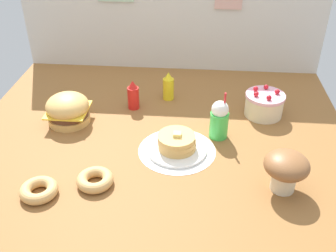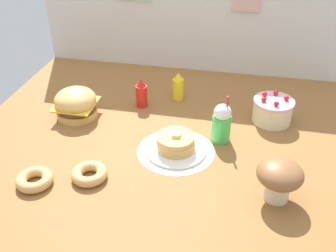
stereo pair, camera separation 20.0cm
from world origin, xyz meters
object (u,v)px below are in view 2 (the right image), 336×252
(layer_cake, at_px, (273,110))
(cream_soda_cup, at_px, (222,123))
(donut_pink_glaze, at_px, (34,179))
(mustard_bottle, at_px, (178,87))
(pancake_stack, at_px, (176,144))
(mushroom_stool, at_px, (279,177))
(ketchup_bottle, at_px, (142,94))
(donut_chocolate, at_px, (89,174))
(burger, at_px, (76,103))

(layer_cake, bearing_deg, cream_soda_cup, -137.21)
(layer_cake, distance_m, donut_pink_glaze, 1.33)
(layer_cake, relative_size, mustard_bottle, 1.25)
(pancake_stack, xyz_separation_m, mustard_bottle, (-0.09, 0.55, 0.04))
(cream_soda_cup, relative_size, mushroom_stool, 1.36)
(donut_pink_glaze, relative_size, mushroom_stool, 0.85)
(ketchup_bottle, bearing_deg, layer_cake, -1.04)
(layer_cake, height_order, donut_pink_glaze, layer_cake)
(mustard_bottle, height_order, donut_pink_glaze, mustard_bottle)
(pancake_stack, distance_m, donut_chocolate, 0.46)
(burger, bearing_deg, mushroom_stool, -22.65)
(layer_cake, distance_m, cream_soda_cup, 0.37)
(donut_pink_glaze, bearing_deg, cream_soda_cup, 33.40)
(mushroom_stool, bearing_deg, layer_cake, 91.13)
(cream_soda_cup, xyz_separation_m, donut_pink_glaze, (-0.81, -0.53, -0.08))
(ketchup_bottle, xyz_separation_m, mushroom_stool, (0.79, -0.66, 0.03))
(donut_pink_glaze, bearing_deg, mushroom_stool, 7.03)
(pancake_stack, distance_m, mushroom_stool, 0.56)
(pancake_stack, distance_m, mustard_bottle, 0.56)
(burger, xyz_separation_m, mushroom_stool, (1.14, -0.47, 0.04))
(mushroom_stool, bearing_deg, donut_pink_glaze, -172.97)
(burger, height_order, mushroom_stool, mushroom_stool)
(cream_soda_cup, bearing_deg, burger, 174.89)
(donut_pink_glaze, xyz_separation_m, mushroom_stool, (1.09, 0.13, 0.09))
(ketchup_bottle, bearing_deg, mushroom_stool, -39.93)
(burger, bearing_deg, donut_pink_glaze, -85.72)
(burger, relative_size, layer_cake, 1.06)
(ketchup_bottle, xyz_separation_m, donut_pink_glaze, (-0.30, -0.80, -0.06))
(burger, distance_m, donut_pink_glaze, 0.61)
(cream_soda_cup, xyz_separation_m, mushroom_stool, (0.28, -0.40, 0.01))
(layer_cake, relative_size, mushroom_stool, 1.13)
(ketchup_bottle, relative_size, mustard_bottle, 1.00)
(pancake_stack, bearing_deg, donut_chocolate, -140.82)
(burger, bearing_deg, pancake_stack, -19.58)
(burger, distance_m, layer_cake, 1.14)
(donut_pink_glaze, bearing_deg, ketchup_bottle, 69.41)
(pancake_stack, xyz_separation_m, donut_chocolate, (-0.36, -0.29, -0.02))
(ketchup_bottle, bearing_deg, donut_pink_glaze, -110.59)
(layer_cake, relative_size, donut_chocolate, 1.34)
(layer_cake, xyz_separation_m, mustard_bottle, (-0.58, 0.15, 0.01))
(cream_soda_cup, height_order, donut_chocolate, cream_soda_cup)
(burger, height_order, layer_cake, burger)
(donut_chocolate, bearing_deg, mustard_bottle, 72.34)
(cream_soda_cup, distance_m, mushroom_stool, 0.49)
(pancake_stack, bearing_deg, donut_pink_glaze, -147.12)
(ketchup_bottle, xyz_separation_m, cream_soda_cup, (0.51, -0.26, 0.02))
(donut_pink_glaze, relative_size, donut_chocolate, 1.00)
(layer_cake, height_order, cream_soda_cup, cream_soda_cup)
(donut_chocolate, relative_size, mushroom_stool, 0.85)
(cream_soda_cup, xyz_separation_m, donut_chocolate, (-0.57, -0.44, -0.08))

